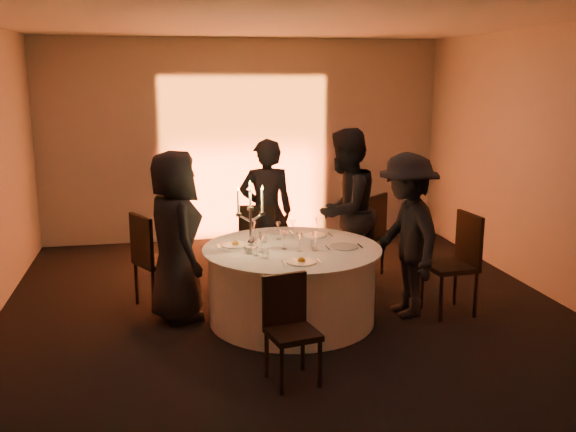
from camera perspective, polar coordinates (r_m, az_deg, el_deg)
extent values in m
plane|color=black|center=(6.69, 0.35, -9.18)|extent=(7.00, 7.00, 0.00)
plane|color=silver|center=(6.24, 0.38, 17.36)|extent=(7.00, 7.00, 0.00)
plane|color=#AAA59E|center=(9.72, -3.92, 6.72)|extent=(7.00, 0.00, 7.00)
plane|color=#AAA59E|center=(3.04, 14.15, -6.46)|extent=(7.00, 0.00, 7.00)
plane|color=#AAA59E|center=(7.50, 23.46, 4.02)|extent=(0.00, 7.00, 7.00)
cube|color=black|center=(9.68, -3.55, -2.03)|extent=(0.25, 0.12, 0.10)
cylinder|color=black|center=(6.68, 0.35, -9.07)|extent=(0.60, 0.60, 0.03)
cylinder|color=black|center=(6.56, 0.35, -6.14)|extent=(0.20, 0.20, 0.75)
cylinder|color=white|center=(6.56, 0.35, -6.14)|extent=(1.68, 1.68, 0.75)
cylinder|color=white|center=(6.45, 0.36, -2.89)|extent=(1.80, 1.80, 0.02)
cube|color=black|center=(7.08, -11.33, -3.99)|extent=(0.61, 0.61, 0.05)
cube|color=black|center=(6.91, -12.91, -2.05)|extent=(0.25, 0.42, 0.51)
cylinder|color=black|center=(7.08, -9.11, -6.03)|extent=(0.04, 0.04, 0.48)
cylinder|color=black|center=(7.40, -10.66, -5.27)|extent=(0.04, 0.04, 0.48)
cylinder|color=black|center=(6.90, -11.87, -6.63)|extent=(0.04, 0.04, 0.48)
cylinder|color=black|center=(7.23, -13.33, -5.82)|extent=(0.04, 0.04, 0.48)
cube|color=black|center=(7.77, -2.82, -2.45)|extent=(0.48, 0.48, 0.05)
cube|color=black|center=(7.52, -2.79, -0.88)|extent=(0.43, 0.09, 0.49)
cylinder|color=black|center=(8.02, -1.54, -3.74)|extent=(0.04, 0.04, 0.46)
cylinder|color=black|center=(8.01, -4.17, -3.80)|extent=(0.04, 0.04, 0.46)
cylinder|color=black|center=(7.67, -1.37, -4.51)|extent=(0.04, 0.04, 0.46)
cylinder|color=black|center=(7.66, -4.13, -4.57)|extent=(0.04, 0.04, 0.46)
cube|color=black|center=(8.02, 6.52, -1.81)|extent=(0.65, 0.65, 0.05)
cube|color=black|center=(7.85, 7.87, -0.02)|extent=(0.37, 0.33, 0.52)
cylinder|color=black|center=(8.34, 6.00, -3.05)|extent=(0.04, 0.04, 0.49)
cylinder|color=black|center=(8.02, 4.55, -3.66)|extent=(0.04, 0.04, 0.49)
cylinder|color=black|center=(8.16, 8.37, -3.48)|extent=(0.04, 0.04, 0.49)
cylinder|color=black|center=(7.83, 6.98, -4.12)|extent=(0.04, 0.04, 0.49)
cube|color=black|center=(6.91, 14.17, -4.37)|extent=(0.50, 0.50, 0.05)
cube|color=black|center=(6.95, 15.80, -1.92)|extent=(0.08, 0.47, 0.53)
cylinder|color=black|center=(7.06, 11.83, -6.12)|extent=(0.04, 0.04, 0.50)
cylinder|color=black|center=(6.73, 13.43, -7.12)|extent=(0.04, 0.04, 0.50)
cylinder|color=black|center=(7.25, 14.63, -5.76)|extent=(0.04, 0.04, 0.50)
cylinder|color=black|center=(6.93, 16.32, -6.72)|extent=(0.04, 0.04, 0.50)
cube|color=black|center=(5.26, 0.43, -10.42)|extent=(0.45, 0.45, 0.05)
cube|color=black|center=(5.33, -0.31, -7.40)|extent=(0.38, 0.12, 0.44)
cylinder|color=black|center=(5.16, -0.55, -13.55)|extent=(0.04, 0.04, 0.41)
cylinder|color=black|center=(5.28, 2.84, -12.92)|extent=(0.04, 0.04, 0.41)
cylinder|color=black|center=(5.43, -1.90, -12.14)|extent=(0.04, 0.04, 0.41)
cylinder|color=black|center=(5.55, 1.33, -11.59)|extent=(0.04, 0.04, 0.41)
imported|color=black|center=(6.58, -10.00, -1.78)|extent=(0.75, 0.96, 1.74)
imported|color=black|center=(7.60, -1.94, 0.34)|extent=(0.65, 0.44, 1.75)
imported|color=black|center=(7.35, 5.07, 0.44)|extent=(1.15, 1.15, 1.88)
imported|color=black|center=(6.70, 10.49, -1.71)|extent=(0.70, 1.14, 1.70)
cylinder|color=white|center=(6.52, -4.70, -2.59)|extent=(0.27, 0.27, 0.01)
cube|color=silver|center=(6.51, -6.19, -2.67)|extent=(0.01, 0.17, 0.01)
cube|color=silver|center=(6.55, -3.22, -2.53)|extent=(0.02, 0.17, 0.01)
sphere|color=orange|center=(6.51, -4.71, -2.24)|extent=(0.07, 0.07, 0.07)
cylinder|color=white|center=(7.00, -1.06, -1.52)|extent=(0.26, 0.26, 0.01)
cube|color=silver|center=(6.97, -2.44, -1.60)|extent=(0.02, 0.17, 0.01)
cube|color=silver|center=(7.03, 0.30, -1.46)|extent=(0.01, 0.17, 0.01)
cylinder|color=white|center=(6.90, 2.42, -1.73)|extent=(0.25, 0.25, 0.01)
cube|color=silver|center=(6.86, 1.04, -1.81)|extent=(0.02, 0.17, 0.01)
cube|color=silver|center=(6.94, 3.78, -1.67)|extent=(0.01, 0.17, 0.01)
cylinder|color=white|center=(6.47, 4.99, -2.73)|extent=(0.28, 0.28, 0.01)
cube|color=silver|center=(6.43, 3.53, -2.82)|extent=(0.02, 0.17, 0.01)
cube|color=silver|center=(6.52, 6.42, -2.65)|extent=(0.01, 0.17, 0.01)
cylinder|color=white|center=(5.93, 1.20, -4.10)|extent=(0.28, 0.28, 0.01)
cube|color=silver|center=(5.89, -0.42, -4.21)|extent=(0.02, 0.17, 0.01)
cube|color=silver|center=(5.97, 2.79, -4.02)|extent=(0.02, 0.17, 0.01)
sphere|color=orange|center=(5.92, 1.20, -3.71)|extent=(0.07, 0.07, 0.07)
cylinder|color=white|center=(6.24, -3.50, -3.31)|extent=(0.11, 0.11, 0.01)
cylinder|color=white|center=(6.23, -3.50, -3.01)|extent=(0.07, 0.07, 0.06)
cylinder|color=silver|center=(6.37, -3.31, -2.92)|extent=(0.14, 0.14, 0.02)
sphere|color=silver|center=(6.35, -3.32, -2.36)|extent=(0.08, 0.08, 0.08)
cylinder|color=silver|center=(6.32, -3.33, -1.13)|extent=(0.03, 0.03, 0.37)
cylinder|color=silver|center=(6.27, -3.36, 0.64)|extent=(0.06, 0.06, 0.03)
cylinder|color=white|center=(6.25, -3.37, 1.76)|extent=(0.02, 0.02, 0.24)
cone|color=yellow|center=(6.22, -3.39, 3.03)|extent=(0.02, 0.02, 0.04)
cylinder|color=silver|center=(6.28, -3.88, -0.20)|extent=(0.13, 0.02, 0.09)
cylinder|color=silver|center=(6.27, -4.42, 0.12)|extent=(0.06, 0.06, 0.03)
cylinder|color=white|center=(6.24, -4.44, 1.23)|extent=(0.02, 0.02, 0.24)
cone|color=yellow|center=(6.22, -4.46, 2.50)|extent=(0.02, 0.02, 0.04)
cylinder|color=silver|center=(6.30, -2.81, -0.15)|extent=(0.13, 0.02, 0.09)
cylinder|color=silver|center=(6.30, -2.28, 0.21)|extent=(0.06, 0.06, 0.03)
cylinder|color=white|center=(6.27, -2.29, 1.32)|extent=(0.02, 0.02, 0.24)
cone|color=yellow|center=(6.25, -2.30, 2.58)|extent=(0.02, 0.02, 0.04)
cylinder|color=silver|center=(6.78, -3.10, -2.03)|extent=(0.06, 0.06, 0.01)
cylinder|color=silver|center=(6.76, -3.10, -1.61)|extent=(0.01, 0.01, 0.10)
cone|color=silver|center=(6.74, -3.11, -0.87)|extent=(0.07, 0.07, 0.09)
cylinder|color=silver|center=(6.31, 1.04, -3.12)|extent=(0.06, 0.06, 0.01)
cylinder|color=silver|center=(6.29, 1.04, -2.66)|extent=(0.01, 0.01, 0.10)
cone|color=silver|center=(6.27, 1.05, -1.87)|extent=(0.07, 0.07, 0.09)
cylinder|color=silver|center=(6.75, -0.85, -2.08)|extent=(0.06, 0.06, 0.01)
cylinder|color=silver|center=(6.74, -0.85, -1.65)|extent=(0.01, 0.01, 0.10)
cone|color=silver|center=(6.72, -0.86, -0.90)|extent=(0.07, 0.07, 0.09)
cylinder|color=silver|center=(6.82, 0.43, -1.92)|extent=(0.06, 0.06, 0.01)
cylinder|color=silver|center=(6.81, 0.43, -1.50)|extent=(0.01, 0.01, 0.10)
cone|color=silver|center=(6.79, 0.43, -0.76)|extent=(0.07, 0.07, 0.09)
cylinder|color=silver|center=(6.27, -2.38, -3.22)|extent=(0.06, 0.06, 0.01)
cylinder|color=silver|center=(6.26, -2.39, -2.77)|extent=(0.01, 0.01, 0.10)
cone|color=silver|center=(6.23, -2.40, -1.97)|extent=(0.07, 0.07, 0.09)
cylinder|color=silver|center=(6.16, -2.84, -3.53)|extent=(0.06, 0.06, 0.01)
cylinder|color=silver|center=(6.14, -2.84, -3.06)|extent=(0.01, 0.01, 0.10)
cone|color=silver|center=(6.12, -2.85, -2.25)|extent=(0.07, 0.07, 0.09)
cylinder|color=silver|center=(6.33, 2.39, -3.07)|extent=(0.06, 0.06, 0.01)
cylinder|color=silver|center=(6.32, 2.40, -2.62)|extent=(0.01, 0.01, 0.10)
cone|color=silver|center=(6.29, 2.40, -1.82)|extent=(0.07, 0.07, 0.09)
cylinder|color=silver|center=(6.93, 2.65, -1.69)|extent=(0.06, 0.06, 0.01)
cylinder|color=silver|center=(6.92, 2.65, -1.28)|extent=(0.01, 0.01, 0.10)
cone|color=silver|center=(6.90, 2.66, -0.55)|extent=(0.07, 0.07, 0.09)
cylinder|color=silver|center=(6.38, -0.34, -2.94)|extent=(0.06, 0.06, 0.01)
cylinder|color=silver|center=(6.37, -0.34, -2.49)|extent=(0.01, 0.01, 0.10)
cone|color=silver|center=(6.34, -0.34, -1.70)|extent=(0.07, 0.07, 0.09)
cylinder|color=silver|center=(6.07, -2.02, -3.34)|extent=(0.07, 0.07, 0.09)
cylinder|color=silver|center=(6.42, 2.31, -2.47)|extent=(0.07, 0.07, 0.09)
cylinder|color=silver|center=(6.63, -2.15, -1.97)|extent=(0.07, 0.07, 0.09)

